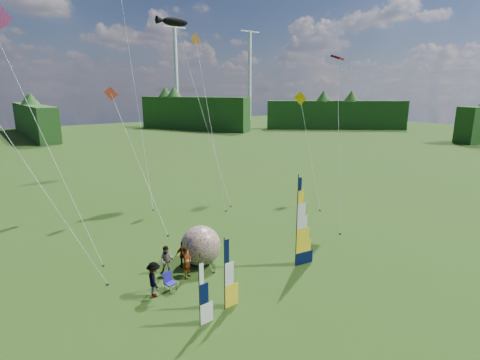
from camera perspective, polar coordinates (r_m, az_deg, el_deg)
ground at (r=21.32m, az=8.92°, el=-16.25°), size 220.00×220.00×0.00m
treeline_ring at (r=19.65m, az=9.35°, el=-6.06°), size 210.00×210.00×8.00m
turbine_left at (r=136.37m, az=1.47°, el=15.44°), size 8.00×1.20×30.00m
turbine_right at (r=128.89m, az=-9.69°, el=15.37°), size 8.00×1.20×30.00m
feather_banner_main at (r=22.71m, az=8.65°, el=-6.54°), size 1.50×0.30×5.59m
side_banner_left at (r=18.64m, az=-2.36°, el=-14.32°), size 1.01×0.11×3.65m
side_banner_far at (r=17.67m, az=-6.20°, el=-17.14°), size 0.92×0.15×3.09m
bol_inflatable at (r=23.46m, az=-6.02°, el=-9.90°), size 2.70×2.70×2.46m
spectator_a at (r=22.09m, az=-8.08°, el=-12.34°), size 0.82×0.78×1.88m
spectator_b at (r=22.75m, az=-11.09°, el=-11.88°), size 0.93×0.81×1.72m
spectator_c at (r=20.60m, az=-12.98°, el=-14.56°), size 0.68×1.29×1.90m
spectator_d at (r=23.38m, az=-8.63°, el=-11.17°), size 1.03×0.61×1.64m
camp_chair at (r=21.12m, az=-10.58°, el=-15.02°), size 0.69×0.69×1.03m
kite_whale at (r=38.19m, az=-6.00°, el=12.14°), size 6.19×15.20×19.28m
kite_rainbow_delta at (r=26.12m, az=-28.06°, el=8.55°), size 12.17×14.88×17.94m
kite_parafoil at (r=30.78m, az=14.91°, el=7.34°), size 9.85×10.18×14.88m
small_kite_red at (r=31.38m, az=-15.48°, el=4.07°), size 2.69×12.04×11.26m
small_kite_orange at (r=36.03m, az=-4.64°, el=9.89°), size 4.95×10.84×16.51m
small_kite_yellow at (r=36.62m, az=10.58°, el=5.32°), size 9.07×10.58×10.86m
small_kite_pink at (r=22.33m, az=-29.51°, el=2.61°), size 8.21×7.59×13.95m
small_kite_green at (r=38.58m, az=-15.78°, el=14.13°), size 5.37×13.75×22.49m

